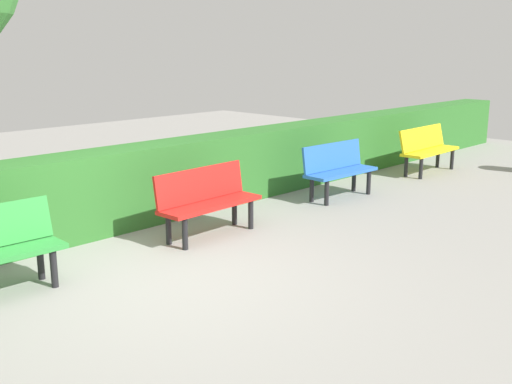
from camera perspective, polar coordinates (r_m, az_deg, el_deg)
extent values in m
plane|color=gray|center=(6.55, -8.94, -7.83)|extent=(24.04, 24.04, 0.00)
cube|color=yellow|center=(12.06, 15.92, 3.66)|extent=(1.55, 0.45, 0.05)
cube|color=yellow|center=(12.11, 15.20, 4.87)|extent=(1.54, 0.17, 0.42)
cylinder|color=black|center=(12.58, 17.77, 2.91)|extent=(0.07, 0.07, 0.39)
cylinder|color=black|center=(12.71, 16.55, 3.09)|extent=(0.07, 0.07, 0.39)
cylinder|color=black|center=(11.49, 15.09, 2.13)|extent=(0.07, 0.07, 0.39)
cylinder|color=black|center=(11.63, 13.79, 2.34)|extent=(0.07, 0.07, 0.39)
cube|color=blue|center=(9.75, 7.94, 1.82)|extent=(1.37, 0.47, 0.05)
cube|color=blue|center=(9.82, 7.12, 3.33)|extent=(1.35, 0.16, 0.42)
cylinder|color=black|center=(10.12, 10.44, 0.88)|extent=(0.07, 0.07, 0.39)
cylinder|color=black|center=(10.29, 9.09, 1.14)|extent=(0.07, 0.07, 0.39)
cylinder|color=black|center=(9.31, 6.59, -0.08)|extent=(0.07, 0.07, 0.39)
cylinder|color=black|center=(9.50, 5.20, 0.23)|extent=(0.07, 0.07, 0.39)
cube|color=red|center=(7.72, -4.20, -1.17)|extent=(1.46, 0.47, 0.05)
cube|color=red|center=(7.80, -5.20, 0.74)|extent=(1.45, 0.15, 0.42)
cylinder|color=black|center=(8.07, -0.49, -2.10)|extent=(0.07, 0.07, 0.39)
cylinder|color=black|center=(8.27, -2.02, -1.73)|extent=(0.07, 0.07, 0.39)
cylinder|color=black|center=(7.30, -6.63, -3.88)|extent=(0.07, 0.07, 0.39)
cylinder|color=black|center=(7.52, -8.14, -3.41)|extent=(0.07, 0.07, 0.39)
cylinder|color=black|center=(6.48, -18.29, -6.78)|extent=(0.07, 0.07, 0.39)
cylinder|color=black|center=(6.74, -19.40, -6.08)|extent=(0.07, 0.07, 0.39)
cube|color=#2D6B28|center=(8.55, -9.88, 0.86)|extent=(20.04, 0.64, 1.05)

